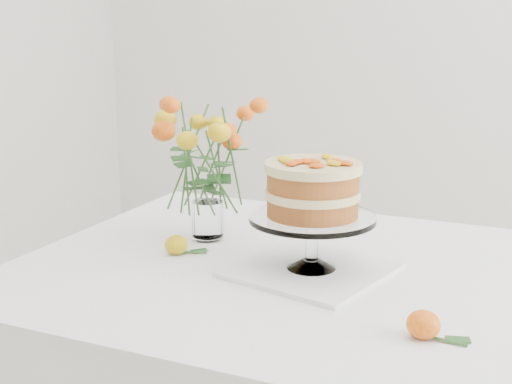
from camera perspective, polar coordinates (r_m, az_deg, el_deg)
table at (r=1.45m, az=8.90°, el=-9.79°), size 1.43×0.93×0.76m
napkin at (r=1.43m, az=4.44°, el=-6.24°), size 0.33×0.33×0.01m
cake_stand at (r=1.39m, az=4.55°, el=-0.23°), size 0.25×0.25×0.22m
rose_vase at (r=1.59m, az=-3.98°, el=3.48°), size 0.25×0.25×0.36m
loose_rose_near at (r=1.54m, az=-6.37°, el=-4.22°), size 0.08×0.05×0.04m
loose_rose_far at (r=1.17m, az=13.26°, el=-10.30°), size 0.10×0.05×0.05m
stray_petal_a at (r=1.36m, az=2.97°, el=-7.37°), size 0.03×0.02×0.00m
stray_petal_b at (r=1.30m, az=6.48°, el=-8.57°), size 0.03×0.02×0.00m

